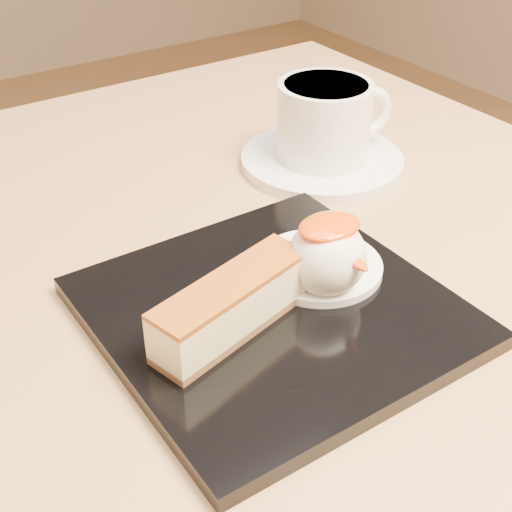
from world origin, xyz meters
TOP-DOWN VIEW (x-y plane):
  - table at (0.00, 0.00)m, footprint 0.80×0.80m
  - dessert_plate at (0.01, -0.06)m, footprint 0.22×0.22m
  - cheesecake at (-0.02, -0.06)m, footprint 0.12×0.06m
  - cream_smear at (0.06, -0.04)m, footprint 0.09×0.09m
  - ice_cream_scoop at (0.05, -0.06)m, footprint 0.05×0.05m
  - mango_sauce at (0.05, -0.06)m, footprint 0.04×0.03m
  - mint_sprig at (0.03, -0.02)m, footprint 0.03×0.02m
  - saucer at (0.18, 0.10)m, footprint 0.15×0.15m
  - coffee_cup at (0.18, 0.10)m, footprint 0.11×0.09m

SIDE VIEW (x-z plane):
  - table at x=0.00m, z-range 0.20..0.92m
  - saucer at x=0.18m, z-range 0.72..0.73m
  - dessert_plate at x=0.01m, z-range 0.72..0.73m
  - cream_smear at x=0.06m, z-range 0.73..0.74m
  - mint_sprig at x=0.03m, z-range 0.74..0.74m
  - cheesecake at x=-0.02m, z-range 0.73..0.77m
  - ice_cream_scoop at x=0.05m, z-range 0.73..0.78m
  - coffee_cup at x=0.18m, z-range 0.73..0.80m
  - mango_sauce at x=0.05m, z-range 0.78..0.79m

